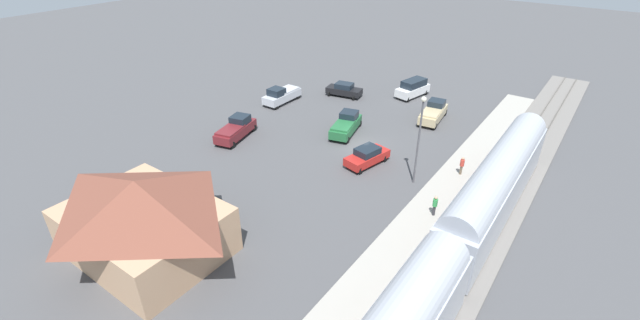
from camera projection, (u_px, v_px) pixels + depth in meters
ground_plane at (361, 146)px, 43.32m from camera, size 200.00×200.00×0.00m
railway_track at (503, 190)px, 36.21m from camera, size 4.80×70.00×0.30m
platform at (458, 175)px, 38.20m from camera, size 3.20×46.00×0.30m
passenger_train at (448, 258)px, 24.97m from camera, size 2.93×39.40×4.98m
station_building at (142, 216)px, 28.29m from camera, size 11.04×8.57×5.72m
pedestrian_on_platform at (462, 165)px, 37.53m from camera, size 0.36×0.36×1.71m
pedestrian_waiting_far at (435, 204)px, 32.31m from camera, size 0.36×0.36×1.71m
suv_white at (413, 88)px, 54.79m from camera, size 2.95×5.20×2.22m
sedan_black at (344, 90)px, 55.02m from camera, size 4.75×2.86×1.74m
pickup_green at (346, 124)px, 45.39m from camera, size 3.21×5.71×2.14m
pickup_maroon at (236, 129)px, 44.44m from camera, size 3.17×5.71×2.14m
pickup_silver at (281, 95)px, 52.95m from camera, size 1.97×5.40×2.14m
sedan_red at (367, 156)px, 39.70m from camera, size 2.80×4.80×1.74m
pickup_tan at (434, 112)px, 48.27m from camera, size 2.59×5.59×2.14m
light_pole_near_platform at (420, 131)px, 34.92m from camera, size 0.44×0.44×7.98m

